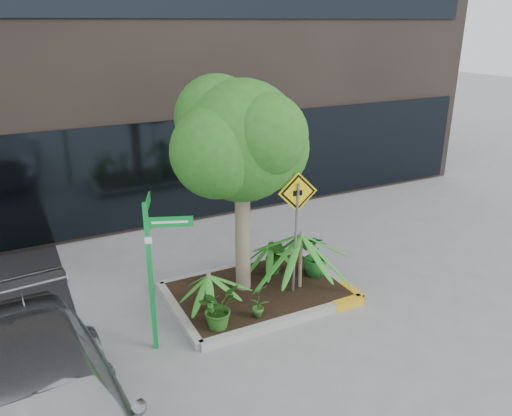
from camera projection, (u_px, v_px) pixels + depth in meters
name	position (u px, v px, depth m)	size (l,w,h in m)	color
ground	(256.00, 306.00, 9.22)	(80.00, 80.00, 0.00)	gray
planter	(260.00, 291.00, 9.51)	(3.35, 2.36, 0.15)	#9E9E99
tree	(241.00, 141.00, 8.60)	(2.74, 2.43, 4.11)	gray
palm_front	(301.00, 235.00, 9.22)	(1.30, 1.30, 1.44)	gray
palm_left	(208.00, 276.00, 8.53)	(0.85, 0.85, 0.94)	gray
palm_back	(271.00, 243.00, 9.92)	(0.77, 0.77, 0.86)	gray
shrub_a	(218.00, 307.00, 8.21)	(0.65, 0.65, 0.73)	#225217
shrub_b	(315.00, 255.00, 9.90)	(0.48, 0.48, 0.85)	#1B5C1F
shrub_c	(258.00, 300.00, 8.50)	(0.34, 0.34, 0.64)	#2C5F1D
shrub_d	(275.00, 256.00, 9.95)	(0.43, 0.43, 0.77)	#28651D
street_sign_post	(153.00, 260.00, 7.55)	(0.69, 0.90, 2.49)	#0E9E37
cattle_sign	(297.00, 213.00, 8.82)	(0.72, 0.18, 2.36)	slate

